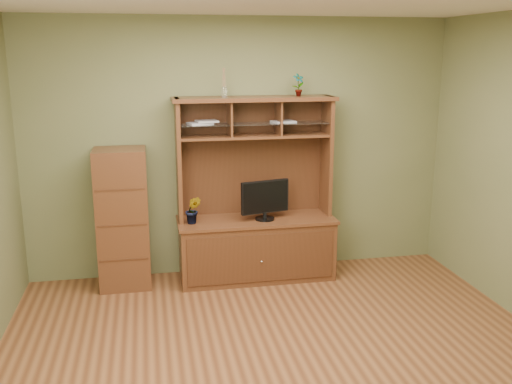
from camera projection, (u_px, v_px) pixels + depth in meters
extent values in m
cube|color=#562E18|center=(284.00, 360.00, 4.46)|extent=(4.50, 4.00, 0.02)
cube|color=#5D643B|center=(240.00, 148.00, 6.05)|extent=(4.50, 0.02, 2.70)
cube|color=#5D643B|center=(410.00, 312.00, 2.22)|extent=(4.50, 0.02, 2.70)
cube|color=#4F2816|center=(256.00, 249.00, 6.03)|extent=(1.60, 0.55, 0.62)
cube|color=#3A2010|center=(261.00, 258.00, 5.76)|extent=(1.50, 0.01, 0.50)
sphere|color=silver|center=(262.00, 262.00, 5.76)|extent=(0.02, 0.02, 0.02)
cube|color=#4F2816|center=(256.00, 220.00, 5.95)|extent=(1.64, 0.59, 0.03)
cube|color=#4F2816|center=(179.00, 160.00, 5.75)|extent=(0.04, 0.35, 1.25)
cube|color=#4F2816|center=(327.00, 155.00, 6.04)|extent=(0.04, 0.35, 1.25)
cube|color=#3A2010|center=(251.00, 155.00, 6.05)|extent=(1.52, 0.02, 1.25)
cube|color=#4F2816|center=(254.00, 99.00, 5.75)|extent=(1.66, 0.40, 0.04)
cube|color=#4F2816|center=(254.00, 136.00, 5.84)|extent=(1.52, 0.32, 0.02)
cube|color=#4F2816|center=(230.00, 119.00, 5.75)|extent=(0.02, 0.31, 0.35)
cube|color=#4F2816|center=(279.00, 117.00, 5.84)|extent=(0.02, 0.31, 0.35)
cube|color=silver|center=(255.00, 124.00, 5.80)|extent=(1.50, 0.27, 0.01)
cylinder|color=black|center=(265.00, 219.00, 5.90)|extent=(0.20, 0.20, 0.02)
cylinder|color=black|center=(265.00, 215.00, 5.89)|extent=(0.04, 0.04, 0.06)
cube|color=black|center=(265.00, 197.00, 5.85)|extent=(0.51, 0.16, 0.34)
imported|color=#26561D|center=(193.00, 210.00, 5.74)|extent=(0.18, 0.16, 0.28)
imported|color=#2E6724|center=(298.00, 85.00, 5.80)|extent=(0.14, 0.11, 0.23)
cylinder|color=silver|center=(224.00, 92.00, 5.68)|extent=(0.06, 0.06, 0.10)
cylinder|color=#996D4C|center=(224.00, 77.00, 5.64)|extent=(0.04, 0.04, 0.19)
cube|color=silver|center=(200.00, 123.00, 5.70)|extent=(0.27, 0.23, 0.02)
cube|color=silver|center=(207.00, 121.00, 5.71)|extent=(0.24, 0.19, 0.02)
cube|color=silver|center=(283.00, 122.00, 5.86)|extent=(0.26, 0.22, 0.02)
cube|color=#4F2816|center=(123.00, 219.00, 5.73)|extent=(0.51, 0.46, 1.42)
cube|color=#3A2010|center=(124.00, 260.00, 5.59)|extent=(0.47, 0.01, 0.02)
cube|color=#3A2010|center=(122.00, 225.00, 5.51)|extent=(0.47, 0.01, 0.01)
cube|color=#3A2010|center=(120.00, 190.00, 5.42)|extent=(0.47, 0.01, 0.02)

